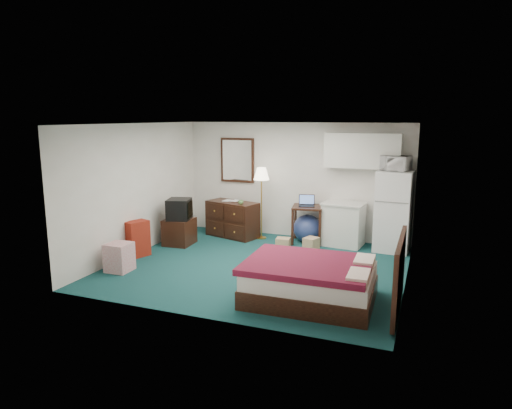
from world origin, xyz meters
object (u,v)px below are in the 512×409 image
at_px(tv_stand, 179,232).
at_px(suitcase, 137,239).
at_px(bed, 310,282).
at_px(dresser, 232,219).
at_px(kitchen_counter, 343,225).
at_px(fridge, 394,211).
at_px(floor_lamp, 261,203).
at_px(desk, 307,224).

relative_size(tv_stand, suitcase, 0.86).
bearing_deg(bed, suitcase, 164.54).
relative_size(dresser, bed, 0.64).
xyz_separation_m(dresser, bed, (2.51, -2.88, -0.11)).
bearing_deg(bed, kitchen_counter, 90.35).
relative_size(dresser, fridge, 0.72).
relative_size(floor_lamp, kitchen_counter, 1.81).
bearing_deg(desk, tv_stand, -166.04).
height_order(floor_lamp, bed, floor_lamp).
xyz_separation_m(desk, tv_stand, (-2.45, -1.09, -0.12)).
height_order(dresser, desk, same).
xyz_separation_m(floor_lamp, bed, (1.86, -2.97, -0.49)).
height_order(bed, suitcase, suitcase).
bearing_deg(floor_lamp, fridge, 1.46).
height_order(dresser, bed, dresser).
height_order(floor_lamp, kitchen_counter, floor_lamp).
bearing_deg(floor_lamp, desk, 1.46).
bearing_deg(kitchen_counter, fridge, 4.33).
bearing_deg(suitcase, floor_lamp, 69.94).
bearing_deg(bed, tv_stand, 148.37).
bearing_deg(dresser, floor_lamp, 24.06).
bearing_deg(dresser, kitchen_counter, 20.69).
relative_size(dresser, desk, 1.47).
xyz_separation_m(dresser, fridge, (3.40, 0.16, 0.40)).
distance_m(kitchen_counter, bed, 3.08).
xyz_separation_m(kitchen_counter, bed, (0.10, -3.07, -0.14)).
xyz_separation_m(bed, tv_stand, (-3.29, 1.91, -0.02)).
height_order(floor_lamp, tv_stand, floor_lamp).
relative_size(fridge, bed, 0.89).
relative_size(dresser, kitchen_counter, 1.34).
height_order(fridge, tv_stand, fridge).
distance_m(kitchen_counter, tv_stand, 3.40).
distance_m(fridge, bed, 3.21).
distance_m(fridge, suitcase, 4.99).
bearing_deg(kitchen_counter, dresser, -169.44).
bearing_deg(kitchen_counter, desk, -168.26).
distance_m(bed, tv_stand, 3.80).
distance_m(desk, tv_stand, 2.68).
bearing_deg(fridge, suitcase, -149.99).
bearing_deg(fridge, dresser, -172.89).
bearing_deg(bed, desk, 104.20).
xyz_separation_m(floor_lamp, kitchen_counter, (1.77, 0.10, -0.35)).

